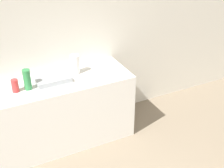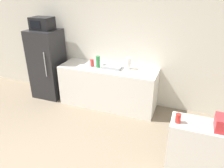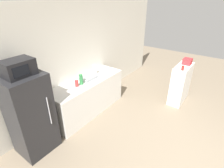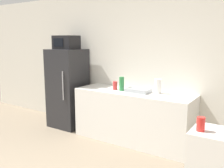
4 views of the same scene
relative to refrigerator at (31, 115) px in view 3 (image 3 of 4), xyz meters
name	(u,v)px [view 3 (image 3 of 4)]	position (x,y,z in m)	size (l,w,h in m)	color
wall_back	(62,65)	(1.11, 0.40, 0.52)	(8.00, 0.06, 2.60)	silver
refrigerator	(31,115)	(0.00, 0.00, 0.00)	(0.66, 0.63, 1.55)	#232326
microwave	(18,68)	(0.00, 0.00, 0.91)	(0.45, 0.35, 0.26)	black
counter	(88,96)	(1.47, 0.03, -0.34)	(2.04, 0.66, 0.87)	silver
sink_basin	(89,78)	(1.56, 0.04, 0.13)	(0.40, 0.26, 0.06)	#9EA3A8
bottle_tall	(81,79)	(1.27, -0.01, 0.21)	(0.08, 0.08, 0.24)	#2D7F42
bottle_short	(77,83)	(1.13, -0.01, 0.17)	(0.08, 0.08, 0.15)	red
shelf_cabinet	(181,84)	(3.34, -1.67, -0.25)	(0.84, 0.34, 1.05)	white
basket	(187,61)	(3.49, -1.70, 0.35)	(0.23, 0.21, 0.15)	red
jar	(183,68)	(3.00, -1.72, 0.33)	(0.06, 0.06, 0.11)	red
paper_towel_roll	(95,70)	(1.87, 0.12, 0.21)	(0.11, 0.11, 0.24)	white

